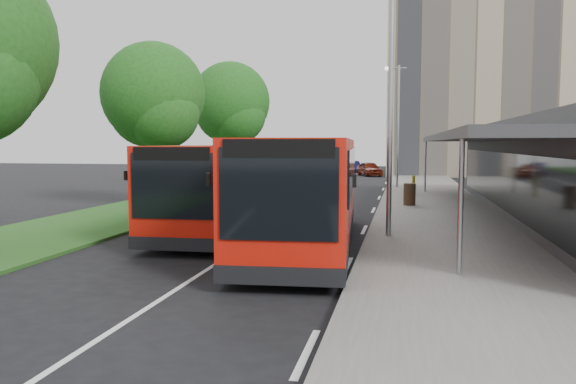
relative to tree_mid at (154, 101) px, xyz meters
name	(u,v)px	position (x,y,z in m)	size (l,w,h in m)	color
ground	(243,247)	(7.01, -9.05, -5.05)	(120.00, 120.00, 0.00)	black
pavement	(426,191)	(13.01, 10.95, -4.98)	(5.00, 80.00, 0.15)	slate
grass_verge	(227,188)	(0.01, 10.95, -5.00)	(5.00, 80.00, 0.10)	#204E19
lane_centre_line	(319,198)	(7.01, 5.95, -5.05)	(0.12, 70.00, 0.01)	silver
kerb_dashes	(381,193)	(10.31, 9.95, -5.05)	(0.12, 56.00, 0.01)	silver
office_block	(505,81)	(21.01, 32.95, 3.95)	(22.00, 12.00, 18.00)	tan
station_building	(564,169)	(17.87, -1.05, -3.01)	(7.70, 26.00, 4.00)	#2E2E30
tree_mid	(154,101)	(0.00, 0.00, 0.00)	(4.87, 4.87, 7.82)	#382316
tree_far	(231,107)	(0.00, 12.00, 0.49)	(5.34, 5.34, 8.58)	#382316
lamp_post_near	(388,90)	(11.13, -7.05, -0.33)	(1.44, 0.28, 8.00)	gray
lamp_post_far	(397,118)	(11.13, 12.95, -0.33)	(1.44, 0.28, 8.00)	gray
bus_main	(306,192)	(8.83, -8.61, -3.42)	(3.68, 11.42, 3.19)	#B81409
bus_second	(228,186)	(5.52, -5.89, -3.51)	(3.04, 10.68, 3.00)	#B81409
litter_bin	(410,194)	(11.94, 2.09, -4.39)	(0.57, 0.57, 1.03)	#3C2918
bollard	(414,185)	(12.20, 7.79, -4.36)	(0.17, 0.17, 1.08)	yellow
car_near	(369,169)	(8.46, 28.12, -4.38)	(1.58, 3.94, 1.34)	#5B180D
car_far	(353,167)	(6.36, 34.20, -4.45)	(1.26, 3.62, 1.19)	navy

